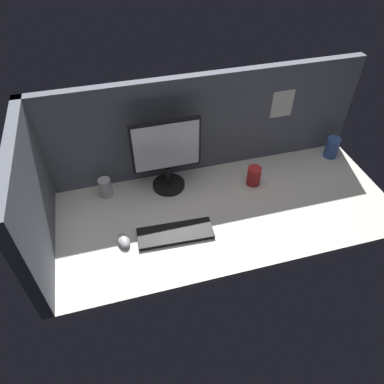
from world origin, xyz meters
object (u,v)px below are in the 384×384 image
(monitor, at_px, (167,153))
(mug_red_plastic, at_px, (254,176))
(mug_steel, at_px, (106,187))
(mouse, at_px, (124,240))
(mug_ceramic_blue, at_px, (332,147))
(keyboard, at_px, (175,233))

(monitor, distance_m, mug_red_plastic, 0.51)
(monitor, xyz_separation_m, mug_steel, (-0.34, 0.01, -0.17))
(mug_red_plastic, xyz_separation_m, mug_steel, (-0.81, 0.12, -0.00))
(monitor, bearing_deg, mouse, -130.69)
(mouse, bearing_deg, monitor, 37.08)
(mug_ceramic_blue, bearing_deg, mouse, -165.31)
(monitor, relative_size, mug_ceramic_blue, 3.24)
(keyboard, relative_size, mug_ceramic_blue, 2.87)
(keyboard, bearing_deg, mug_ceramic_blue, 21.79)
(mug_red_plastic, bearing_deg, monitor, 166.82)
(monitor, relative_size, keyboard, 1.13)
(monitor, xyz_separation_m, keyboard, (-0.05, -0.36, -0.22))
(mug_red_plastic, bearing_deg, mouse, -162.79)
(keyboard, height_order, mug_red_plastic, mug_red_plastic)
(keyboard, distance_m, mouse, 0.25)
(mug_red_plastic, bearing_deg, mug_steel, 171.42)
(keyboard, height_order, mug_steel, mug_steel)
(mouse, bearing_deg, mug_red_plastic, 4.99)
(keyboard, xyz_separation_m, mug_ceramic_blue, (1.06, 0.36, 0.05))
(mouse, xyz_separation_m, mug_ceramic_blue, (1.31, 0.34, 0.05))
(mug_ceramic_blue, bearing_deg, mug_steel, 179.44)
(keyboard, bearing_deg, monitor, 85.75)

